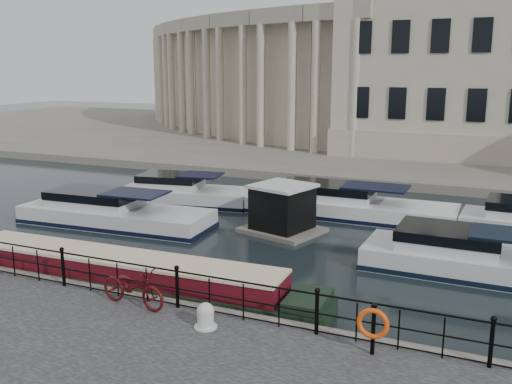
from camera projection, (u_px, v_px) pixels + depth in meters
ground_plane at (216, 296)px, 17.87m from camera, size 160.00×160.00×0.00m
far_bank at (411, 142)px, 52.70m from camera, size 120.00×42.00×0.55m
railing at (177, 285)px, 15.60m from camera, size 24.14×0.14×1.22m
civic_building at (396, 67)px, 47.79m from camera, size 53.55×31.84×16.85m
bicycle at (133, 287)px, 15.70m from camera, size 2.24×1.01×1.13m
mooring_bollard at (206, 316)px, 14.45m from camera, size 0.59×0.59×0.67m
life_ring_post at (373, 324)px, 12.96m from camera, size 0.75×0.20×1.23m
narrowboat at (120, 279)px, 18.30m from camera, size 13.93×2.34×1.51m
harbour_hut at (282, 211)px, 24.63m from camera, size 3.77×3.40×2.20m
cabin_cruisers at (308, 219)px, 25.51m from camera, size 25.80×8.80×1.99m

